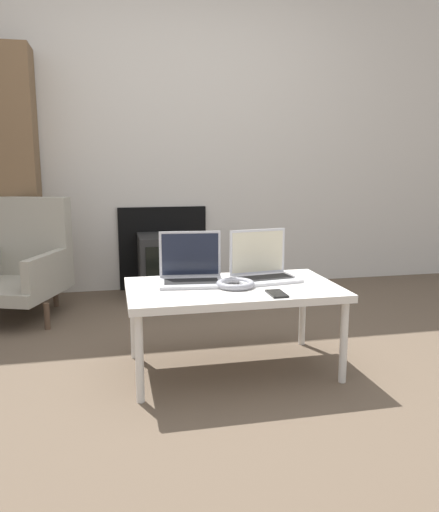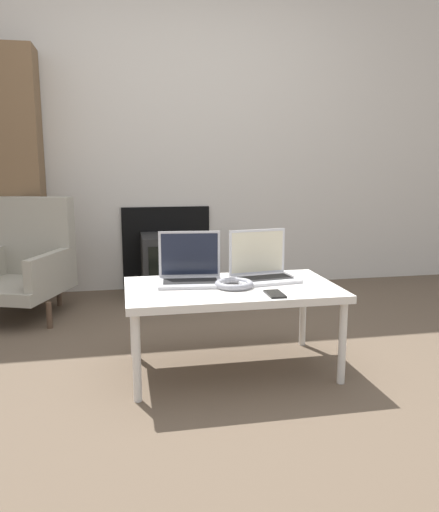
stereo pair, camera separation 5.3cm
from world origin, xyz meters
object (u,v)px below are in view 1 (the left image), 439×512
at_px(laptop_right, 263,268).
at_px(tv, 166,265).
at_px(laptop_left, 191,271).
at_px(armchair, 22,262).
at_px(headphones, 235,284).
at_px(phone, 277,294).

xyz_separation_m(laptop_right, tv, (-0.35, 1.40, -0.25)).
relative_size(laptop_left, laptop_right, 0.98).
distance_m(laptop_right, armchair, 1.74).
bearing_deg(laptop_left, armchair, 137.79).
distance_m(laptop_left, headphones, 0.24).
xyz_separation_m(laptop_left, armchair, (-0.98, 1.09, -0.12)).
relative_size(laptop_left, armchair, 0.42).
xyz_separation_m(laptop_left, laptop_right, (0.37, -0.00, 0.00)).
bearing_deg(armchair, laptop_right, -17.79).
bearing_deg(headphones, laptop_left, 144.47).
height_order(laptop_left, armchair, armchair).
relative_size(laptop_right, armchair, 0.43).
bearing_deg(tv, laptop_right, -76.15).
relative_size(laptop_right, phone, 2.53).
distance_m(headphones, phone, 0.23).
xyz_separation_m(laptop_right, armchair, (-1.35, 1.09, -0.12)).
bearing_deg(headphones, armchair, 133.57).
distance_m(phone, armchair, 1.93).
xyz_separation_m(laptop_left, phone, (0.34, -0.32, -0.05)).
bearing_deg(laptop_left, laptop_right, 5.96).
xyz_separation_m(headphones, phone, (0.15, -0.18, -0.01)).
relative_size(laptop_left, phone, 2.48).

